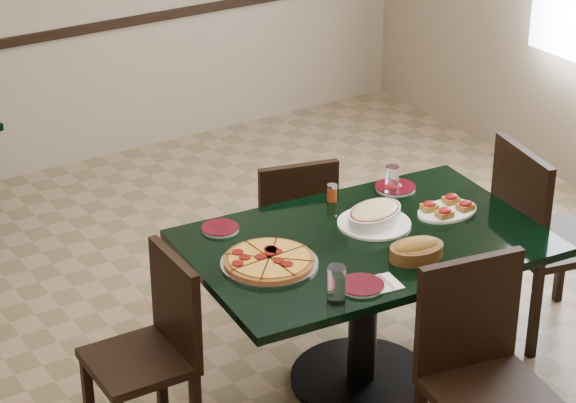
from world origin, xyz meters
TOP-DOWN VIEW (x-y plane):
  - floor at (0.00, 0.00)m, footprint 5.50×5.50m
  - room_shell at (1.02, 1.73)m, footprint 5.50×5.50m
  - main_table at (0.09, -0.31)m, footprint 1.62×1.12m
  - chair_far at (0.17, 0.41)m, footprint 0.49×0.49m
  - chair_near at (0.08, -1.09)m, footprint 0.52×0.52m
  - chair_right at (1.05, -0.40)m, footprint 0.56×0.56m
  - chair_left at (-0.88, -0.17)m, footprint 0.41×0.41m
  - pepperoni_pizza at (-0.38, -0.27)m, footprint 0.41×0.41m
  - lasagna_casserole at (0.21, -0.22)m, footprint 0.34×0.33m
  - bread_basket at (0.17, -0.56)m, footprint 0.26×0.20m
  - bruschetta_platter at (0.56, -0.30)m, footprint 0.30×0.21m
  - side_plate_near at (-0.17, -0.63)m, footprint 0.19×0.19m
  - side_plate_far_r at (0.52, 0.03)m, footprint 0.19×0.19m
  - side_plate_far_l at (-0.40, 0.11)m, footprint 0.17×0.17m
  - napkin_setting at (-0.08, -0.66)m, footprint 0.16×0.16m
  - water_glass_a at (0.47, -0.00)m, footprint 0.07×0.07m
  - water_glass_b at (-0.32, -0.67)m, footprint 0.07×0.07m
  - pepper_shaker at (0.19, 0.09)m, footprint 0.05×0.05m

SIDE VIEW (x-z plane):
  - floor at x=0.00m, z-range 0.00..0.00m
  - chair_far at x=0.17m, z-range 0.05..0.90m
  - chair_left at x=-0.88m, z-range 0.05..0.91m
  - chair_near at x=0.08m, z-range 0.06..1.03m
  - chair_right at x=1.05m, z-range 0.07..1.07m
  - main_table at x=0.09m, z-range 0.19..0.94m
  - napkin_setting at x=-0.08m, z-range 0.75..0.76m
  - side_plate_near at x=-0.17m, z-range 0.75..0.77m
  - side_plate_far_l at x=-0.40m, z-range 0.75..0.77m
  - side_plate_far_r at x=0.52m, z-range 0.74..0.77m
  - pepperoni_pizza at x=-0.38m, z-range 0.75..0.79m
  - bruschetta_platter at x=0.56m, z-range 0.75..0.80m
  - bread_basket at x=0.17m, z-range 0.74..0.84m
  - pepper_shaker at x=0.19m, z-range 0.75..0.83m
  - lasagna_casserole at x=0.21m, z-range 0.75..0.84m
  - water_glass_a at x=0.47m, z-range 0.75..0.89m
  - water_glass_b at x=-0.32m, z-range 0.75..0.91m
  - room_shell at x=1.02m, z-range -1.58..3.92m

